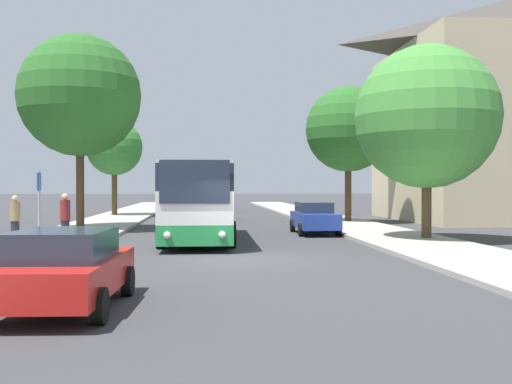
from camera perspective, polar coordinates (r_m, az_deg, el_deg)
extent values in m
plane|color=#38383A|center=(18.66, -1.27, -6.47)|extent=(300.00, 300.00, 0.00)
cube|color=#A39E93|center=(19.48, -22.41, -6.00)|extent=(4.00, 120.00, 0.15)
cube|color=#A39E93|center=(20.35, 18.90, -5.70)|extent=(4.00, 120.00, 0.15)
cube|color=#238942|center=(25.18, -5.53, -3.21)|extent=(2.75, 10.34, 0.70)
cube|color=silver|center=(25.14, -5.53, -1.12)|extent=(2.75, 10.34, 1.13)
cube|color=#232D3D|center=(25.13, -5.54, 1.25)|extent=(2.77, 10.14, 0.95)
cube|color=silver|center=(25.14, -5.54, 2.47)|extent=(2.70, 10.13, 0.12)
cube|color=#232D3D|center=(19.94, -5.86, 0.99)|extent=(2.34, 0.09, 1.45)
sphere|color=#F4EAC1|center=(20.04, -8.46, -4.09)|extent=(0.24, 0.24, 0.24)
sphere|color=#F4EAC1|center=(19.99, -3.24, -4.10)|extent=(0.24, 0.24, 0.24)
cylinder|color=black|center=(22.18, -9.07, -4.05)|extent=(0.31, 1.00, 1.00)
cylinder|color=black|center=(22.11, -2.33, -4.06)|extent=(0.31, 1.00, 1.00)
cylinder|color=black|center=(28.33, -8.03, -3.04)|extent=(0.31, 1.00, 1.00)
cylinder|color=black|center=(28.28, -2.76, -3.04)|extent=(0.31, 1.00, 1.00)
cube|color=silver|center=(40.34, -5.61, -1.77)|extent=(2.66, 11.79, 0.70)
cube|color=#23844C|center=(40.31, -5.61, -0.34)|extent=(2.66, 11.79, 1.32)
cube|color=#232D3D|center=(40.31, -5.61, 1.27)|extent=(2.68, 11.56, 0.95)
cube|color=#23844C|center=(40.32, -5.61, 2.03)|extent=(2.61, 11.55, 0.12)
cube|color=#232D3D|center=(34.41, -5.87, 1.13)|extent=(2.20, 0.10, 1.45)
sphere|color=#F4EAC1|center=(34.46, -7.30, -2.12)|extent=(0.24, 0.24, 0.24)
sphere|color=#F4EAC1|center=(34.41, -4.45, -2.13)|extent=(0.24, 0.24, 0.24)
cylinder|color=black|center=(36.88, -7.66, -2.19)|extent=(0.32, 1.01, 1.00)
cylinder|color=black|center=(36.81, -3.85, -2.20)|extent=(0.32, 1.01, 1.00)
cylinder|color=black|center=(43.91, -7.09, -1.75)|extent=(0.32, 1.01, 1.00)
cylinder|color=black|center=(43.85, -3.89, -1.75)|extent=(0.32, 1.01, 1.00)
cube|color=gray|center=(56.60, -5.42, -1.09)|extent=(2.84, 11.20, 0.70)
cube|color=red|center=(56.58, -5.42, -0.14)|extent=(2.84, 11.20, 1.18)
cube|color=#232D3D|center=(56.58, -5.42, 0.94)|extent=(2.85, 10.98, 0.95)
cube|color=red|center=(56.58, -5.42, 1.48)|extent=(2.78, 10.98, 0.12)
cube|color=#232D3D|center=(50.98, -5.63, 0.81)|extent=(2.27, 0.12, 1.45)
sphere|color=#F4EAC1|center=(51.03, -6.62, -1.24)|extent=(0.24, 0.24, 0.24)
sphere|color=#F4EAC1|center=(50.96, -4.64, -1.24)|extent=(0.24, 0.24, 0.24)
cylinder|color=black|center=(53.33, -6.89, -1.33)|extent=(0.33, 1.01, 1.00)
cylinder|color=black|center=(53.24, -4.19, -1.33)|extent=(0.33, 1.01, 1.00)
cylinder|color=black|center=(60.00, -6.51, -1.12)|extent=(0.33, 1.01, 1.00)
cylinder|color=black|center=(59.92, -4.11, -1.12)|extent=(0.33, 1.01, 1.00)
cube|color=red|center=(11.80, -17.72, -7.55)|extent=(2.09, 4.27, 0.64)
cube|color=#232D3D|center=(11.57, -17.95, -4.78)|extent=(1.75, 2.26, 0.53)
cylinder|color=black|center=(13.34, -20.08, -8.01)|extent=(0.23, 0.63, 0.62)
cylinder|color=black|center=(12.89, -12.10, -8.29)|extent=(0.23, 0.63, 0.62)
cylinder|color=black|center=(10.39, -14.65, -10.45)|extent=(0.23, 0.63, 0.62)
cube|color=#233D9E|center=(28.61, 5.58, -2.67)|extent=(1.76, 4.45, 0.71)
cube|color=#232D3D|center=(28.75, 5.52, -1.45)|extent=(1.53, 2.32, 0.50)
cylinder|color=black|center=(27.45, 7.85, -3.55)|extent=(0.21, 0.62, 0.62)
cylinder|color=black|center=(27.14, 4.30, -3.60)|extent=(0.21, 0.62, 0.62)
cylinder|color=black|center=(30.14, 6.73, -3.18)|extent=(0.21, 0.62, 0.62)
cylinder|color=black|center=(29.85, 3.49, -3.22)|extent=(0.21, 0.62, 0.62)
cylinder|color=gray|center=(21.48, -19.95, -1.65)|extent=(0.08, 0.08, 2.63)
cube|color=#1E56A3|center=(21.47, -19.96, 0.92)|extent=(0.03, 0.45, 0.60)
cylinder|color=#23232D|center=(23.71, -21.96, -3.60)|extent=(0.30, 0.30, 0.85)
cylinder|color=olive|center=(23.67, -21.97, -1.71)|extent=(0.36, 0.36, 0.71)
sphere|color=tan|center=(23.65, -21.97, -0.57)|extent=(0.23, 0.23, 0.23)
cylinder|color=#23232D|center=(22.84, -17.71, -3.70)|extent=(0.30, 0.30, 0.89)
cylinder|color=maroon|center=(22.79, -17.72, -1.66)|extent=(0.36, 0.36, 0.74)
sphere|color=tan|center=(22.78, -17.73, -0.43)|extent=(0.24, 0.24, 0.24)
cylinder|color=#47331E|center=(31.67, -16.41, 0.68)|extent=(0.40, 0.40, 4.40)
sphere|color=#286023|center=(31.99, -16.43, 8.79)|extent=(6.17, 6.17, 6.17)
cylinder|color=#513D23|center=(45.37, -13.33, 0.04)|extent=(0.40, 0.40, 3.43)
sphere|color=#387F33|center=(45.46, -13.34, 4.15)|extent=(4.12, 4.12, 4.12)
cylinder|color=#47331E|center=(36.99, 8.77, 0.10)|extent=(0.40, 0.40, 3.65)
sphere|color=#286023|center=(37.15, 8.78, 5.94)|extent=(5.22, 5.22, 5.22)
cylinder|color=#513D23|center=(25.65, 15.93, -1.12)|extent=(0.40, 0.40, 2.77)
sphere|color=#428938|center=(25.80, 15.96, 6.90)|extent=(5.91, 5.91, 5.91)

